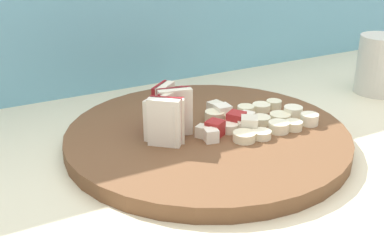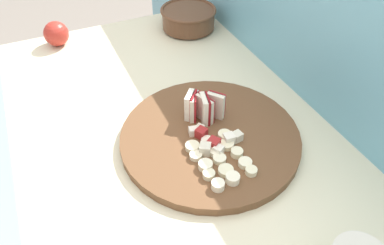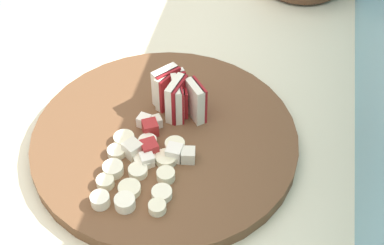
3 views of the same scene
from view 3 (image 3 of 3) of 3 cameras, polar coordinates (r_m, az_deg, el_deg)
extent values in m
cylinder|color=brown|center=(0.80, -2.81, -1.81)|extent=(0.38, 0.38, 0.02)
cube|color=maroon|center=(0.82, -2.17, 3.42)|extent=(0.03, 0.04, 0.05)
cube|color=white|center=(0.83, -2.32, 3.68)|extent=(0.03, 0.04, 0.05)
cube|color=maroon|center=(0.82, -2.43, 3.53)|extent=(0.03, 0.03, 0.06)
cube|color=white|center=(0.82, -2.76, 3.82)|extent=(0.04, 0.04, 0.06)
cube|color=maroon|center=(0.82, -2.23, 3.34)|extent=(0.04, 0.02, 0.06)
cube|color=beige|center=(0.82, -2.56, 3.51)|extent=(0.05, 0.03, 0.06)
cube|color=maroon|center=(0.80, -1.25, 2.31)|extent=(0.04, 0.02, 0.06)
cube|color=#EFE5CC|center=(0.80, -1.71, 2.46)|extent=(0.05, 0.02, 0.06)
cube|color=maroon|center=(0.80, -1.24, 2.45)|extent=(0.04, 0.02, 0.06)
cube|color=beige|center=(0.80, -1.62, 2.41)|extent=(0.05, 0.03, 0.06)
cube|color=maroon|center=(0.82, -0.79, 2.80)|extent=(0.05, 0.02, 0.05)
cube|color=white|center=(0.82, -1.29, 2.76)|extent=(0.05, 0.03, 0.05)
cube|color=maroon|center=(0.80, 0.74, 2.34)|extent=(0.03, 0.03, 0.06)
cube|color=beige|center=(0.80, 0.28, 2.18)|extent=(0.04, 0.03, 0.06)
cube|color=white|center=(0.75, -4.65, -3.82)|extent=(0.02, 0.02, 0.02)
cube|color=#A32323|center=(0.79, -4.31, -0.55)|extent=(0.03, 0.03, 0.02)
cube|color=white|center=(0.80, -4.95, 0.17)|extent=(0.02, 0.02, 0.02)
cube|color=beige|center=(0.76, -0.39, -3.33)|extent=(0.02, 0.02, 0.02)
cube|color=beige|center=(0.80, -3.72, 0.08)|extent=(0.02, 0.02, 0.02)
cube|color=white|center=(0.76, -1.86, -3.22)|extent=(0.02, 0.02, 0.02)
cube|color=#A32323|center=(0.76, -4.46, -2.88)|extent=(0.03, 0.03, 0.02)
cube|color=beige|center=(0.76, -6.13, -2.75)|extent=(0.03, 0.03, 0.02)
cube|color=beige|center=(0.77, -5.65, -2.60)|extent=(0.02, 0.02, 0.02)
cylinder|color=beige|center=(0.79, -6.99, -1.71)|extent=(0.03, 0.03, 0.01)
cylinder|color=#F4EAC6|center=(0.77, -7.77, -3.00)|extent=(0.03, 0.03, 0.01)
cylinder|color=#F4EAC6|center=(0.75, -8.11, -4.77)|extent=(0.03, 0.03, 0.01)
cylinder|color=beige|center=(0.74, -8.90, -6.06)|extent=(0.02, 0.02, 0.01)
cylinder|color=white|center=(0.72, -9.42, -7.87)|extent=(0.02, 0.02, 0.02)
cylinder|color=white|center=(0.78, -4.58, -2.05)|extent=(0.03, 0.03, 0.01)
cylinder|color=white|center=(0.76, -4.90, -3.79)|extent=(0.03, 0.03, 0.01)
cylinder|color=#F4EAC6|center=(0.75, -5.57, -4.99)|extent=(0.03, 0.03, 0.01)
cylinder|color=beige|center=(0.73, -6.45, -6.81)|extent=(0.03, 0.03, 0.01)
cylinder|color=white|center=(0.71, -6.91, -8.17)|extent=(0.03, 0.03, 0.02)
cylinder|color=beige|center=(0.77, -1.77, -2.45)|extent=(0.03, 0.03, 0.01)
cylinder|color=beige|center=(0.76, -2.68, -3.73)|extent=(0.03, 0.03, 0.01)
cylinder|color=beige|center=(0.74, -2.71, -5.45)|extent=(0.02, 0.02, 0.01)
cylinder|color=#F4EAC6|center=(0.72, -3.12, -7.29)|extent=(0.03, 0.03, 0.01)
cylinder|color=beige|center=(0.71, -3.59, -8.70)|extent=(0.02, 0.02, 0.01)
camera|label=1|loc=(1.10, -28.37, 24.10)|focal=44.85mm
camera|label=2|loc=(0.42, -76.00, 7.58)|focal=34.68mm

